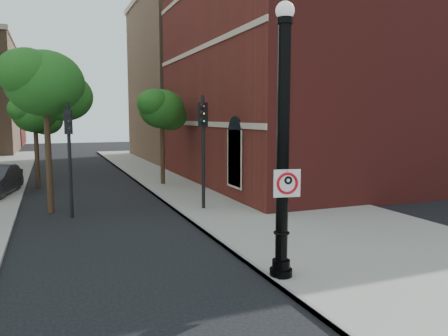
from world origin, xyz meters
name	(u,v)px	position (x,y,z in m)	size (l,w,h in m)	color
ground	(188,295)	(0.00, 0.00, 0.00)	(120.00, 120.00, 0.00)	black
sidewalk_right	(246,197)	(6.00, 10.00, 0.06)	(8.00, 60.00, 0.12)	gray
curb_edge	(166,202)	(2.05, 10.00, 0.07)	(0.10, 60.00, 0.14)	gray
brick_wall_building	(364,79)	(16.00, 14.00, 6.26)	(22.30, 16.30, 12.50)	maroon
bg_building_tan_b	(254,84)	(16.00, 30.00, 7.00)	(22.00, 14.00, 14.00)	#8E6C4D
lamppost	(283,157)	(2.30, 0.01, 2.97)	(0.54, 0.54, 6.43)	black
no_parking_sign	(287,183)	(2.34, -0.15, 2.37)	(0.63, 0.16, 0.64)	white
traffic_signal_left	(69,141)	(-1.99, 8.77, 2.98)	(0.31, 0.38, 4.42)	black
traffic_signal_right	(203,134)	(3.12, 8.00, 3.20)	(0.38, 0.42, 4.74)	black
utility_pole	(204,159)	(3.21, 8.16, 2.16)	(0.09, 0.09, 4.33)	#999999
street_tree_a	(46,85)	(-2.70, 10.02, 5.11)	(3.59, 3.24, 6.47)	black
street_tree_b	(36,115)	(-3.33, 17.29, 3.96)	(2.79, 2.52, 5.02)	black
street_tree_c	(162,110)	(3.21, 15.22, 4.25)	(2.99, 2.70, 5.38)	black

